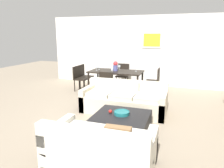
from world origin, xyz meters
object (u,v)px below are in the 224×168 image
Objects in this scene: dining_chair_right_far at (155,79)px; wine_glass_left_near at (96,67)px; coffee_table at (121,124)px; dining_chair_left_far at (84,75)px; dining_table at (116,73)px; wine_glass_head at (119,66)px; sofa_beige at (124,101)px; dining_chair_foot at (107,83)px; wine_glass_left_far at (99,66)px; centerpiece_vase at (115,66)px; wine_glass_right_far at (136,68)px; decorative_bowl at (122,113)px; apple_on_coffee_table at (110,111)px; loveseat_white at (100,150)px; dining_chair_left_near at (79,77)px; dining_chair_head at (123,74)px; wine_glass_foot at (112,70)px.

dining_chair_right_far is 2.06m from wine_glass_left_near.
coffee_table is 3.99m from dining_chair_left_far.
wine_glass_head is at bearing 90.00° from dining_table.
sofa_beige is 2.45× the size of dining_chair_right_far.
dining_chair_foot is 5.31× the size of wine_glass_left_far.
dining_chair_foot is at bearing -88.63° from centerpiece_vase.
wine_glass_right_far reaches higher than wine_glass_left_far.
wine_glass_right_far is at bearing 8.22° from centerpiece_vase.
dining_chair_foot is (-0.79, 0.90, 0.21)m from sofa_beige.
wine_glass_head reaches higher than dining_chair_right_far.
apple_on_coffee_table is at bearing -179.29° from decorative_bowl.
coffee_table is 1.25× the size of dining_chair_foot.
wine_glass_right_far is (-0.38, 3.07, 0.45)m from decorative_bowl.
loveseat_white is at bearing -75.23° from centerpiece_vase.
decorative_bowl is 3.35m from wine_glass_left_near.
dining_chair_left_near is 6.03× the size of wine_glass_head.
dining_chair_right_far is at bearing -8.69° from wine_glass_head.
wine_glass_left_near is (0.64, 0.10, 0.37)m from dining_chair_left_near.
dining_chair_foot is 1.26m from wine_glass_left_far.
dining_chair_foot is 1.26m from wine_glass_right_far.
sofa_beige is 2.64m from dining_chair_left_near.
dining_chair_head is at bearing 106.63° from sofa_beige.
wine_glass_left_near reaches higher than wine_glass_foot.
dining_chair_head is 0.96m from centerpiece_vase.
wine_glass_foot reaches higher than loveseat_white.
dining_table is 1.35m from dining_chair_left_near.
centerpiece_vase is (-0.70, -0.10, 0.05)m from wine_glass_right_far.
wine_glass_left_near reaches higher than dining_table.
wine_glass_foot is 0.44m from centerpiece_vase.
wine_glass_head is at bearing 171.31° from dining_chair_right_far.
loveseat_white is 9.31× the size of wine_glass_right_far.
dining_table is 1.35m from dining_chair_left_far.
dining_chair_left_near is 1.38m from wine_glass_foot.
wine_glass_left_far is at bearing 119.54° from decorative_bowl.
sofa_beige is 1.99m from dining_table.
decorative_bowl is 0.37× the size of dining_chair_right_far.
dining_chair_left_far is (-2.64, 0.00, 0.00)m from dining_chair_right_far.
sofa_beige is at bearing -48.48° from wine_glass_left_near.
dining_chair_foot is at bearing 111.57° from apple_on_coffee_table.
wine_glass_head reaches higher than coffee_table.
sofa_beige is 2.45× the size of dining_chair_left_far.
decorative_bowl is 1.94× the size of wine_glass_left_far.
wine_glass_left_near is at bearing 113.36° from loveseat_white.
decorative_bowl is 3.55m from wine_glass_left_far.
wine_glass_foot is 0.83m from wine_glass_head.
apple_on_coffee_table is 0.22× the size of centerpiece_vase.
dining_chair_head is 1.08m from wine_glass_right_far.
apple_on_coffee_table is (-0.28, 1.27, 0.12)m from loveseat_white.
dining_chair_left_far is at bearing 140.26° from dining_chair_foot.
decorative_bowl is at bearing -48.99° from dining_chair_left_near.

